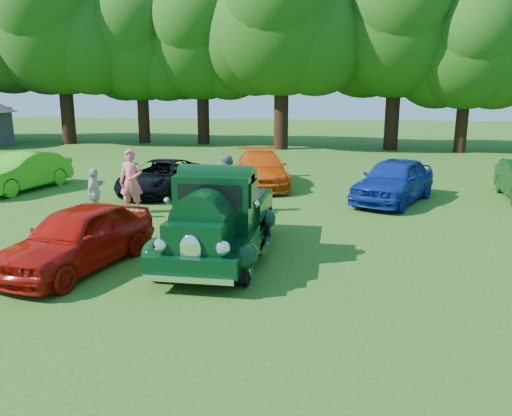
# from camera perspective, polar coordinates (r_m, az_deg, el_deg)

# --- Properties ---
(ground) EXTENTS (120.00, 120.00, 0.00)m
(ground) POSITION_cam_1_polar(r_m,az_deg,el_deg) (10.53, -6.40, -6.87)
(ground) COLOR #224E12
(ground) RESTS_ON ground
(hero_pickup) EXTENTS (2.27, 4.87, 1.90)m
(hero_pickup) POSITION_cam_1_polar(r_m,az_deg,el_deg) (11.06, -4.22, -1.37)
(hero_pickup) COLOR black
(hero_pickup) RESTS_ON ground
(red_convertible) EXTENTS (2.29, 4.10, 1.32)m
(red_convertible) POSITION_cam_1_polar(r_m,az_deg,el_deg) (10.96, -19.70, -3.15)
(red_convertible) COLOR #9C0D06
(red_convertible) RESTS_ON ground
(back_car_lime) EXTENTS (2.08, 4.43, 1.40)m
(back_car_lime) POSITION_cam_1_polar(r_m,az_deg,el_deg) (20.54, -25.38, 3.75)
(back_car_lime) COLOR green
(back_car_lime) RESTS_ON ground
(back_car_black) EXTENTS (2.35, 4.45, 1.19)m
(back_car_black) POSITION_cam_1_polar(r_m,az_deg,el_deg) (18.43, -10.79, 3.52)
(back_car_black) COLOR black
(back_car_black) RESTS_ON ground
(back_car_orange) EXTENTS (2.93, 4.96, 1.35)m
(back_car_orange) POSITION_cam_1_polar(r_m,az_deg,el_deg) (19.45, 0.56, 4.47)
(back_car_orange) COLOR #CE4607
(back_car_orange) RESTS_ON ground
(back_car_blue) EXTENTS (3.40, 4.65, 1.47)m
(back_car_blue) POSITION_cam_1_polar(r_m,az_deg,el_deg) (17.21, 15.48, 3.09)
(back_car_blue) COLOR navy
(back_car_blue) RESTS_ON ground
(spectator_pink) EXTENTS (0.75, 0.53, 1.94)m
(spectator_pink) POSITION_cam_1_polar(r_m,az_deg,el_deg) (15.42, -14.06, 2.94)
(spectator_pink) COLOR #EB606B
(spectator_pink) RESTS_ON ground
(spectator_grey) EXTENTS (1.08, 1.07, 1.76)m
(spectator_grey) POSITION_cam_1_polar(r_m,az_deg,el_deg) (14.96, -3.29, 2.66)
(spectator_grey) COLOR slate
(spectator_grey) RESTS_ON ground
(spectator_white) EXTENTS (0.51, 0.93, 1.50)m
(spectator_white) POSITION_cam_1_polar(r_m,az_deg,el_deg) (14.88, -17.98, 1.46)
(spectator_white) COLOR beige
(spectator_white) RESTS_ON ground
(tree_line) EXTENTS (65.09, 10.78, 12.34)m
(tree_line) POSITION_cam_1_polar(r_m,az_deg,el_deg) (33.98, 2.34, 19.10)
(tree_line) COLOR black
(tree_line) RESTS_ON ground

